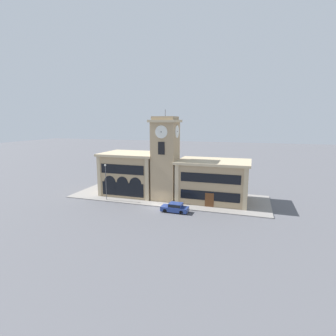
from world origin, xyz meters
name	(u,v)px	position (x,y,z in m)	size (l,w,h in m)	color
ground_plane	(157,207)	(0.00, 0.00, 0.00)	(300.00, 300.00, 0.00)	#56565B
sidewalk_kerb	(168,197)	(0.00, 6.26, 0.07)	(37.44, 12.52, 0.15)	gray
clock_tower	(165,159)	(0.00, 4.58, 7.73)	(5.00, 5.00, 16.56)	tan
town_hall_left_wing	(132,173)	(-7.76, 6.44, 4.22)	(11.31, 8.79, 8.38)	tan
town_hall_right_wing	(213,181)	(8.59, 6.45, 3.80)	(12.97, 8.79, 7.55)	tan
parked_car_near	(175,207)	(3.66, -1.54, 0.78)	(4.45, 1.94, 1.51)	navy
street_lamp	(106,177)	(-10.24, 0.73, 4.43)	(0.36, 0.36, 6.66)	#4C4C51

